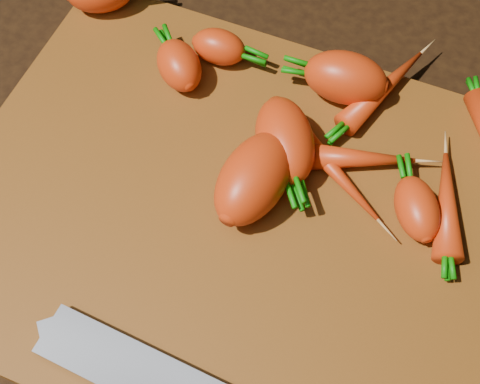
% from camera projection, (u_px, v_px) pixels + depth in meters
% --- Properties ---
extents(ground, '(2.00, 2.00, 0.01)m').
position_uv_depth(ground, '(236.00, 220.00, 0.60)').
color(ground, black).
extents(cutting_board, '(0.50, 0.40, 0.01)m').
position_uv_depth(cutting_board, '(236.00, 214.00, 0.59)').
color(cutting_board, brown).
rests_on(cutting_board, ground).
extents(carrot_1, '(0.07, 0.07, 0.04)m').
position_uv_depth(carrot_1, '(179.00, 65.00, 0.63)').
color(carrot_1, red).
rests_on(carrot_1, cutting_board).
extents(carrot_2, '(0.09, 0.10, 0.05)m').
position_uv_depth(carrot_2, '(285.00, 140.00, 0.59)').
color(carrot_2, red).
rests_on(carrot_2, cutting_board).
extents(carrot_3, '(0.07, 0.10, 0.06)m').
position_uv_depth(carrot_3, '(254.00, 178.00, 0.57)').
color(carrot_3, red).
rests_on(carrot_3, cutting_board).
extents(carrot_4, '(0.08, 0.06, 0.05)m').
position_uv_depth(carrot_4, '(345.00, 78.00, 0.62)').
color(carrot_4, red).
rests_on(carrot_4, cutting_board).
extents(carrot_5, '(0.05, 0.04, 0.03)m').
position_uv_depth(carrot_5, '(219.00, 47.00, 0.65)').
color(carrot_5, red).
rests_on(carrot_5, cutting_board).
extents(carrot_6, '(0.06, 0.07, 0.04)m').
position_uv_depth(carrot_6, '(417.00, 209.00, 0.56)').
color(carrot_6, red).
rests_on(carrot_6, cutting_board).
extents(carrot_7, '(0.07, 0.12, 0.02)m').
position_uv_depth(carrot_7, '(384.00, 88.00, 0.63)').
color(carrot_7, red).
rests_on(carrot_7, cutting_board).
extents(carrot_8, '(0.12, 0.09, 0.02)m').
position_uv_depth(carrot_8, '(330.00, 166.00, 0.59)').
color(carrot_8, red).
rests_on(carrot_8, cutting_board).
extents(carrot_9, '(0.05, 0.11, 0.03)m').
position_uv_depth(carrot_9, '(447.00, 204.00, 0.57)').
color(carrot_9, red).
rests_on(carrot_9, cutting_board).
extents(carrot_11, '(0.11, 0.06, 0.03)m').
position_uv_depth(carrot_11, '(357.00, 158.00, 0.59)').
color(carrot_11, red).
rests_on(carrot_11, cutting_board).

